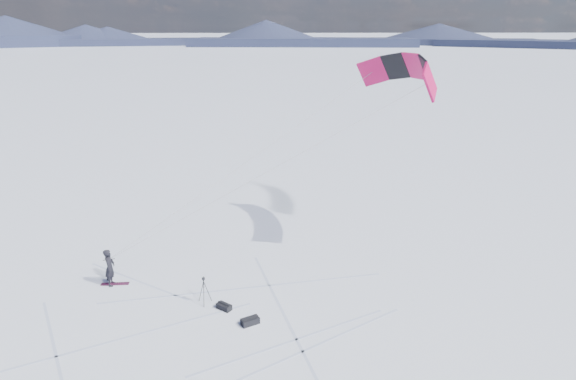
{
  "coord_description": "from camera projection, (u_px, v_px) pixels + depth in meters",
  "views": [
    {
      "loc": [
        3.92,
        -19.16,
        12.05
      ],
      "look_at": [
        5.47,
        4.28,
        4.02
      ],
      "focal_mm": 30.0,
      "sensor_mm": 36.0,
      "label": 1
    }
  ],
  "objects": [
    {
      "name": "snowboard",
      "position": [
        115.0,
        284.0,
        23.66
      ],
      "size": [
        1.35,
        0.26,
        0.04
      ],
      "primitive_type": "cube",
      "rotation": [
        0.0,
        0.0,
        0.0
      ],
      "color": "#6C1B45",
      "rests_on": "ground"
    },
    {
      "name": "power_kite",
      "position": [
        405.0,
        72.0,
        25.18
      ],
      "size": [
        16.49,
        7.25,
        9.37
      ],
      "color": "#BE0F4F",
      "rests_on": "ground"
    },
    {
      "name": "gear_bag_a",
      "position": [
        250.0,
        321.0,
        20.45
      ],
      "size": [
        0.85,
        0.66,
        0.34
      ],
      "rotation": [
        0.0,
        0.0,
        0.45
      ],
      "color": "black",
      "rests_on": "ground"
    },
    {
      "name": "ground",
      "position": [
        174.0,
        307.0,
        21.74
      ],
      "size": [
        1800.0,
        1800.0,
        0.0
      ],
      "primitive_type": "plane",
      "color": "white"
    },
    {
      "name": "horizon_hills",
      "position": [
        168.0,
        243.0,
        20.72
      ],
      "size": [
        704.84,
        706.81,
        8.1
      ],
      "color": "#192036",
      "rests_on": "ground"
    },
    {
      "name": "gear_bag_b",
      "position": [
        224.0,
        307.0,
        21.53
      ],
      "size": [
        0.75,
        0.7,
        0.32
      ],
      "rotation": [
        0.0,
        0.0,
        -0.68
      ],
      "color": "black",
      "rests_on": "ground"
    },
    {
      "name": "snowkiter",
      "position": [
        112.0,
        285.0,
        23.63
      ],
      "size": [
        0.45,
        0.69,
        1.89
      ],
      "primitive_type": "imported",
      "rotation": [
        0.0,
        0.0,
        1.57
      ],
      "color": "black",
      "rests_on": "ground"
    },
    {
      "name": "tripod",
      "position": [
        204.0,
        287.0,
        21.8
      ],
      "size": [
        0.62,
        0.54,
        1.31
      ],
      "rotation": [
        0.0,
        0.0,
        0.5
      ],
      "color": "black",
      "rests_on": "ground"
    },
    {
      "name": "snow_tracks",
      "position": [
        181.0,
        307.0,
        21.77
      ],
      "size": [
        17.62,
        10.25,
        0.01
      ],
      "color": "#A7B3D3",
      "rests_on": "ground"
    }
  ]
}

